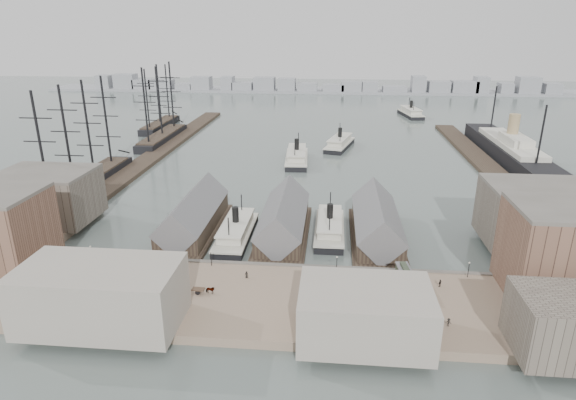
# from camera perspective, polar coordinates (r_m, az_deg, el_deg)

# --- Properties ---
(ground) EXTENTS (900.00, 900.00, 0.00)m
(ground) POSITION_cam_1_polar(r_m,az_deg,el_deg) (122.77, -1.34, -7.40)
(ground) COLOR #4D5956
(ground) RESTS_ON ground
(quay) EXTENTS (180.00, 30.00, 2.00)m
(quay) POSITION_cam_1_polar(r_m,az_deg,el_deg) (105.02, -2.65, -11.90)
(quay) COLOR #806A56
(quay) RESTS_ON ground
(seawall) EXTENTS (180.00, 1.20, 2.30)m
(seawall) POSITION_cam_1_polar(r_m,az_deg,el_deg) (117.66, -1.65, -8.06)
(seawall) COLOR #59544C
(seawall) RESTS_ON ground
(west_wharf) EXTENTS (10.00, 220.00, 1.60)m
(west_wharf) POSITION_cam_1_polar(r_m,az_deg,el_deg) (230.34, -15.43, 5.25)
(west_wharf) COLOR #2D231C
(west_wharf) RESTS_ON ground
(east_wharf) EXTENTS (10.00, 180.00, 1.60)m
(east_wharf) POSITION_cam_1_polar(r_m,az_deg,el_deg) (215.86, 22.76, 3.44)
(east_wharf) COLOR #2D231C
(east_wharf) RESTS_ON ground
(ferry_shed_west) EXTENTS (14.00, 42.00, 12.60)m
(ferry_shed_west) POSITION_cam_1_polar(r_m,az_deg,el_deg) (140.97, -11.10, -1.99)
(ferry_shed_west) COLOR #2D231C
(ferry_shed_west) RESTS_ON ground
(ferry_shed_center) EXTENTS (14.00, 42.00, 12.60)m
(ferry_shed_center) POSITION_cam_1_polar(r_m,az_deg,el_deg) (136.05, -0.53, -2.41)
(ferry_shed_center) COLOR #2D231C
(ferry_shed_center) RESTS_ON ground
(ferry_shed_east) EXTENTS (14.00, 42.00, 12.60)m
(ferry_shed_east) POSITION_cam_1_polar(r_m,az_deg,el_deg) (136.01, 10.45, -2.77)
(ferry_shed_east) COLOR #2D231C
(ferry_shed_east) RESTS_ON ground
(warehouse_west_back) EXTENTS (26.00, 20.00, 14.00)m
(warehouse_west_back) POSITION_cam_1_polar(r_m,az_deg,el_deg) (158.45, -26.55, 0.37)
(warehouse_west_back) COLOR #60564C
(warehouse_west_back) RESTS_ON west_land
(warehouse_east_back) EXTENTS (28.00, 20.00, 15.00)m
(warehouse_east_back) POSITION_cam_1_polar(r_m,az_deg,el_deg) (142.80, 27.66, -1.60)
(warehouse_east_back) COLOR #60564C
(warehouse_east_back) RESTS_ON east_land
(street_bldg_center) EXTENTS (24.00, 16.00, 10.00)m
(street_bldg_center) POSITION_cam_1_polar(r_m,az_deg,el_deg) (91.09, 9.09, -13.16)
(street_bldg_center) COLOR gray
(street_bldg_center) RESTS_ON quay
(street_bldg_west) EXTENTS (30.00, 16.00, 12.00)m
(street_bldg_west) POSITION_cam_1_polar(r_m,az_deg,el_deg) (100.10, -21.30, -10.46)
(street_bldg_west) COLOR gray
(street_bldg_west) RESTS_ON quay
(street_bldg_east) EXTENTS (18.00, 14.00, 11.00)m
(street_bldg_east) POSITION_cam_1_polar(r_m,az_deg,el_deg) (98.99, 30.33, -12.69)
(street_bldg_east) COLOR #60564C
(street_bldg_east) RESTS_ON quay
(lamp_post_far_w) EXTENTS (0.44, 0.44, 3.92)m
(lamp_post_far_w) POSITION_cam_1_polar(r_m,az_deg,el_deg) (127.70, -22.34, -5.53)
(lamp_post_far_w) COLOR black
(lamp_post_far_w) RESTS_ON quay
(lamp_post_near_w) EXTENTS (0.44, 0.44, 3.92)m
(lamp_post_near_w) POSITION_cam_1_polar(r_m,az_deg,el_deg) (117.12, -9.12, -6.51)
(lamp_post_near_w) COLOR black
(lamp_post_near_w) RESTS_ON quay
(lamp_post_near_e) EXTENTS (0.44, 0.44, 3.92)m
(lamp_post_near_e) POSITION_cam_1_polar(r_m,az_deg,el_deg) (113.69, 5.81, -7.20)
(lamp_post_near_e) COLOR black
(lamp_post_near_e) RESTS_ON quay
(lamp_post_far_e) EXTENTS (0.44, 0.44, 3.92)m
(lamp_post_far_e) POSITION_cam_1_polar(r_m,az_deg,el_deg) (118.04, 20.65, -7.41)
(lamp_post_far_e) COLOR black
(lamp_post_far_e) RESTS_ON quay
(far_shore) EXTENTS (500.00, 40.00, 15.72)m
(far_shore) POSITION_cam_1_polar(r_m,az_deg,el_deg) (445.77, 3.54, 13.13)
(far_shore) COLOR gray
(far_shore) RESTS_ON ground
(ferry_docked_west) EXTENTS (8.44, 28.13, 10.05)m
(ferry_docked_west) POSITION_cam_1_polar(r_m,az_deg,el_deg) (135.49, -6.17, -3.68)
(ferry_docked_west) COLOR black
(ferry_docked_west) RESTS_ON ground
(ferry_docked_east) EXTENTS (8.17, 27.25, 9.73)m
(ferry_docked_east) POSITION_cam_1_polar(r_m,az_deg,el_deg) (138.24, 4.94, -3.18)
(ferry_docked_east) COLOR black
(ferry_docked_east) RESTS_ON ground
(ferry_open_near) EXTENTS (11.00, 31.58, 11.12)m
(ferry_open_near) POSITION_cam_1_polar(r_m,az_deg,el_deg) (211.06, 1.03, 5.17)
(ferry_open_near) COLOR black
(ferry_open_near) RESTS_ON ground
(ferry_open_mid) EXTENTS (15.84, 30.86, 10.57)m
(ferry_open_mid) POSITION_cam_1_polar(r_m,az_deg,el_deg) (238.30, 6.14, 6.74)
(ferry_open_mid) COLOR black
(ferry_open_mid) RESTS_ON ground
(ferry_open_far) EXTENTS (14.54, 31.88, 10.97)m
(ferry_open_far) POSITION_cam_1_polar(r_m,az_deg,el_deg) (332.89, 14.34, 10.02)
(ferry_open_far) COLOR black
(ferry_open_far) RESTS_ON ground
(sailing_ship_near) EXTENTS (9.34, 64.36, 38.41)m
(sailing_ship_near) POSITION_cam_1_polar(r_m,az_deg,el_deg) (191.17, -22.94, 2.05)
(sailing_ship_near) COLOR black
(sailing_ship_near) RESTS_ON ground
(sailing_ship_mid) EXTENTS (9.43, 54.47, 38.75)m
(sailing_ship_mid) POSITION_cam_1_polar(r_m,az_deg,el_deg) (258.49, -14.65, 7.32)
(sailing_ship_mid) COLOR black
(sailing_ship_mid) RESTS_ON ground
(sailing_ship_far) EXTENTS (8.52, 47.35, 35.04)m
(sailing_ship_far) POSITION_cam_1_polar(r_m,az_deg,el_deg) (294.02, -14.91, 8.72)
(sailing_ship_far) COLOR black
(sailing_ship_far) RESTS_ON ground
(ocean_steamer) EXTENTS (13.86, 101.26, 20.25)m
(ocean_steamer) POSITION_cam_1_polar(r_m,az_deg,el_deg) (237.39, 24.80, 5.43)
(ocean_steamer) COLOR black
(ocean_steamer) RESTS_ON ground
(tram) EXTENTS (3.98, 11.07, 3.85)m
(tram) POSITION_cam_1_polar(r_m,az_deg,el_deg) (109.66, 13.85, -9.24)
(tram) COLOR black
(tram) RESTS_ON quay
(horse_cart_left) EXTENTS (4.52, 3.80, 1.53)m
(horse_cart_left) POSITION_cam_1_polar(r_m,az_deg,el_deg) (117.15, -17.43, -8.28)
(horse_cart_left) COLOR black
(horse_cart_left) RESTS_ON quay
(horse_cart_center) EXTENTS (4.96, 1.60, 1.72)m
(horse_cart_center) POSITION_cam_1_polar(r_m,az_deg,el_deg) (106.68, -9.59, -10.48)
(horse_cart_center) COLOR black
(horse_cart_center) RESTS_ON quay
(horse_cart_right) EXTENTS (4.76, 3.38, 1.55)m
(horse_cart_right) POSITION_cam_1_polar(r_m,az_deg,el_deg) (103.44, 4.17, -11.31)
(horse_cart_right) COLOR black
(horse_cart_right) RESTS_ON quay
(pedestrian_0) EXTENTS (0.49, 0.64, 1.66)m
(pedestrian_0) POSITION_cam_1_polar(r_m,az_deg,el_deg) (126.26, -23.47, -6.94)
(pedestrian_0) COLOR black
(pedestrian_0) RESTS_ON quay
(pedestrian_1) EXTENTS (0.89, 1.00, 1.72)m
(pedestrian_1) POSITION_cam_1_polar(r_m,az_deg,el_deg) (119.73, -25.55, -8.74)
(pedestrian_1) COLOR black
(pedestrian_1) RESTS_ON quay
(pedestrian_2) EXTENTS (0.91, 1.17, 1.60)m
(pedestrian_2) POSITION_cam_1_polar(r_m,az_deg,el_deg) (119.07, -14.12, -7.46)
(pedestrian_2) COLOR black
(pedestrian_2) RESTS_ON quay
(pedestrian_3) EXTENTS (1.10, 0.69, 1.74)m
(pedestrian_3) POSITION_cam_1_polar(r_m,az_deg,el_deg) (103.18, -13.00, -11.87)
(pedestrian_3) COLOR black
(pedestrian_3) RESTS_ON quay
(pedestrian_4) EXTENTS (0.82, 0.55, 1.64)m
(pedestrian_4) POSITION_cam_1_polar(r_m,az_deg,el_deg) (111.67, -4.94, -8.80)
(pedestrian_4) COLOR black
(pedestrian_4) RESTS_ON quay
(pedestrian_5) EXTENTS (0.51, 0.67, 1.73)m
(pedestrian_5) POSITION_cam_1_polar(r_m,az_deg,el_deg) (105.57, 5.44, -10.61)
(pedestrian_5) COLOR black
(pedestrian_5) RESTS_ON quay
(pedestrian_6) EXTENTS (1.06, 1.04, 1.72)m
(pedestrian_6) POSITION_cam_1_polar(r_m,az_deg,el_deg) (112.33, 10.69, -8.89)
(pedestrian_6) COLOR black
(pedestrian_6) RESTS_ON quay
(pedestrian_7) EXTENTS (1.27, 1.04, 1.71)m
(pedestrian_7) POSITION_cam_1_polar(r_m,az_deg,el_deg) (99.99, 18.49, -13.58)
(pedestrian_7) COLOR black
(pedestrian_7) RESTS_ON quay
(pedestrian_8) EXTENTS (1.05, 1.01, 1.76)m
(pedestrian_8) POSITION_cam_1_polar(r_m,az_deg,el_deg) (112.88, 17.58, -9.38)
(pedestrian_8) COLOR black
(pedestrian_8) RESTS_ON quay
(pedestrian_9) EXTENTS (0.80, 1.02, 1.82)m
(pedestrian_9) POSITION_cam_1_polar(r_m,az_deg,el_deg) (105.41, 24.86, -12.60)
(pedestrian_9) COLOR black
(pedestrian_9) RESTS_ON quay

